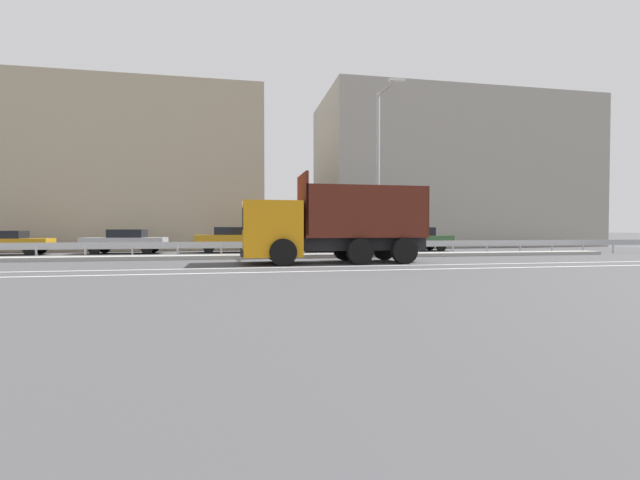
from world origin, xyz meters
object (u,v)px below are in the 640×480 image
object	(u,v)px
parked_car_4	(231,240)
dump_truck	(311,231)
parked_car_5	(335,239)
parked_car_6	(415,239)
median_road_sign	(256,234)
street_lamp_1	(380,164)
parked_car_3	(126,241)
parked_car_2	(8,242)

from	to	relation	value
parked_car_4	dump_truck	bearing A→B (deg)	18.60
parked_car_5	parked_car_6	bearing A→B (deg)	-88.48
median_road_sign	parked_car_6	size ratio (longest dim) A/B	0.49
parked_car_5	dump_truck	bearing A→B (deg)	164.96
dump_truck	street_lamp_1	xyz separation A→B (m)	(3.99, 3.15, 3.35)
dump_truck	median_road_sign	xyz separation A→B (m)	(-2.13, 3.27, -0.12)
dump_truck	parked_car_5	distance (m)	9.19
dump_truck	parked_car_6	size ratio (longest dim) A/B	1.62
median_road_sign	parked_car_4	distance (m)	5.74
parked_car_4	parked_car_6	size ratio (longest dim) A/B	0.92
median_road_sign	dump_truck	bearing A→B (deg)	-56.88
parked_car_3	parked_car_6	xyz separation A→B (m)	(17.42, -0.30, 0.05)
street_lamp_1	parked_car_5	distance (m)	6.83
parked_car_3	parked_car_5	xyz separation A→B (m)	(12.22, -0.09, 0.08)
median_road_sign	parked_car_6	distance (m)	11.55
parked_car_3	parked_car_5	distance (m)	12.22
dump_truck	street_lamp_1	size ratio (longest dim) A/B	0.93
street_lamp_1	parked_car_4	bearing A→B (deg)	142.04
median_road_sign	street_lamp_1	distance (m)	7.04
median_road_sign	parked_car_6	bearing A→B (deg)	26.80
median_road_sign	parked_car_5	xyz separation A→B (m)	(5.10, 5.42, -0.39)
dump_truck	parked_car_4	bearing A→B (deg)	20.08
parked_car_2	parked_car_6	size ratio (longest dim) A/B	0.88
parked_car_4	parked_car_5	xyz separation A→B (m)	(6.30, -0.18, 0.02)
dump_truck	parked_car_4	world-z (taller)	dump_truck
dump_truck	street_lamp_1	distance (m)	6.09
parked_car_2	parked_car_5	bearing A→B (deg)	86.34
dump_truck	street_lamp_1	bearing A→B (deg)	-52.26
dump_truck	median_road_sign	size ratio (longest dim) A/B	3.32
dump_truck	median_road_sign	distance (m)	3.90
street_lamp_1	median_road_sign	bearing A→B (deg)	178.89
parked_car_5	median_road_sign	bearing A→B (deg)	140.55
dump_truck	parked_car_2	xyz separation A→B (m)	(-15.12, 8.54, -0.62)
street_lamp_1	parked_car_6	xyz separation A→B (m)	(4.18, 5.33, -3.89)
dump_truck	parked_car_2	size ratio (longest dim) A/B	1.84
median_road_sign	parked_car_2	world-z (taller)	median_road_sign
median_road_sign	parked_car_3	distance (m)	9.01
street_lamp_1	parked_car_2	size ratio (longest dim) A/B	1.99
street_lamp_1	parked_car_2	bearing A→B (deg)	164.26
parked_car_2	parked_car_5	size ratio (longest dim) A/B	0.87
parked_car_3	median_road_sign	bearing A→B (deg)	-126.41
parked_car_6	dump_truck	bearing A→B (deg)	136.13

